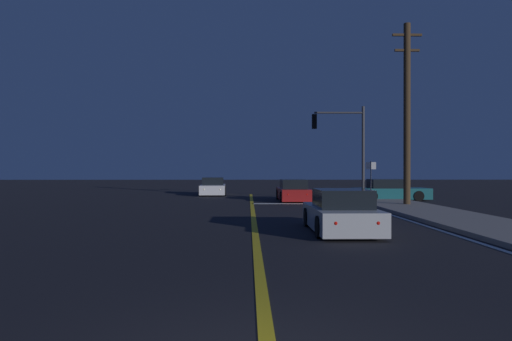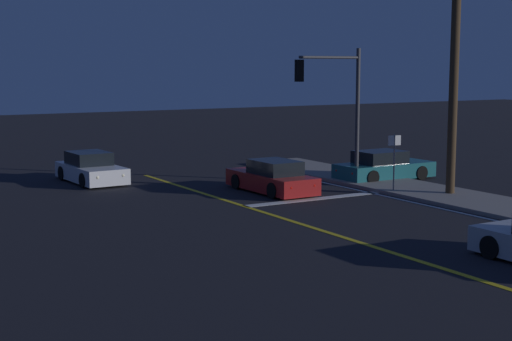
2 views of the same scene
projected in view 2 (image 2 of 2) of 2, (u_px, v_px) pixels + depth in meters
name	position (u px, v px, depth m)	size (l,w,h in m)	color
lane_line_center	(435.00, 266.00, 19.77)	(0.20, 38.60, 0.01)	gold
stop_bar	(314.00, 199.00, 29.72)	(6.15, 0.50, 0.01)	white
car_mid_block_white	(91.00, 169.00, 34.02)	(2.09, 4.42, 1.34)	silver
car_side_waiting_red	(272.00, 178.00, 31.28)	(1.90, 4.58, 1.34)	maroon
car_following_oncoming_teal	(383.00, 167.00, 34.68)	(4.67, 1.99, 1.34)	#195960
traffic_signal_near_right	(337.00, 96.00, 32.54)	(3.28, 0.28, 5.88)	#38383D
utility_pole_right	(454.00, 72.00, 29.66)	(1.53, 0.35, 9.55)	#42301E
street_sign_corner	(394.00, 154.00, 30.88)	(0.55, 0.14, 2.41)	slate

